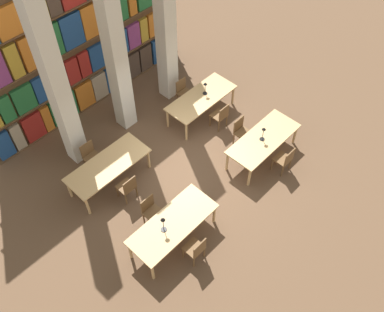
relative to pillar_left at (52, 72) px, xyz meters
The scene contains 20 objects.
ground_plane 4.36m from the pillar_left, 55.40° to the right, with size 40.00×40.00×0.00m, color brown.
bookshelf_bank 2.32m from the pillar_left, 39.00° to the left, with size 7.02×0.35×5.50m.
pillar_left is the anchor object (origin of this frame).
pillar_center 1.79m from the pillar_left, ahead, with size 0.45×0.45×6.00m.
pillar_right 3.59m from the pillar_left, ahead, with size 0.45×0.45×6.00m.
reading_table_0 4.48m from the pillar_left, 90.19° to the right, with size 2.23×0.93×0.73m.
chair_0 5.22m from the pillar_left, 90.30° to the right, with size 0.42×0.40×0.87m.
chair_1 3.98m from the pillar_left, 90.45° to the right, with size 0.42×0.40×0.87m.
desk_lamp_0 4.27m from the pillar_left, 94.13° to the right, with size 0.14×0.14×0.50m.
reading_table_1 5.66m from the pillar_left, 46.65° to the right, with size 2.23×0.93×0.73m.
chair_2 6.25m from the pillar_left, 51.84° to the right, with size 0.42×0.40×0.87m.
chair_3 5.28m from the pillar_left, 40.34° to the right, with size 0.42×0.40×0.87m.
desk_lamp_1 5.46m from the pillar_left, 47.06° to the right, with size 0.14×0.14×0.46m.
reading_table_2 2.71m from the pillar_left, 87.67° to the right, with size 2.23×0.93×0.73m.
chair_4 3.30m from the pillar_left, 88.99° to the right, with size 0.42×0.40×0.87m.
chair_5 2.60m from the pillar_left, 86.59° to the right, with size 0.42×0.40×0.87m.
reading_table_3 4.49m from the pillar_left, 21.74° to the right, with size 2.23×0.93×0.73m.
chair_6 4.89m from the pillar_left, 31.15° to the right, with size 0.42×0.40×0.87m.
chair_7 4.44m from the pillar_left, 10.61° to the right, with size 0.42×0.40×0.87m.
desk_lamp_2 4.47m from the pillar_left, 20.41° to the right, with size 0.14×0.14×0.43m.
Camera 1 is at (-5.16, -5.01, 9.39)m, focal length 40.00 mm.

